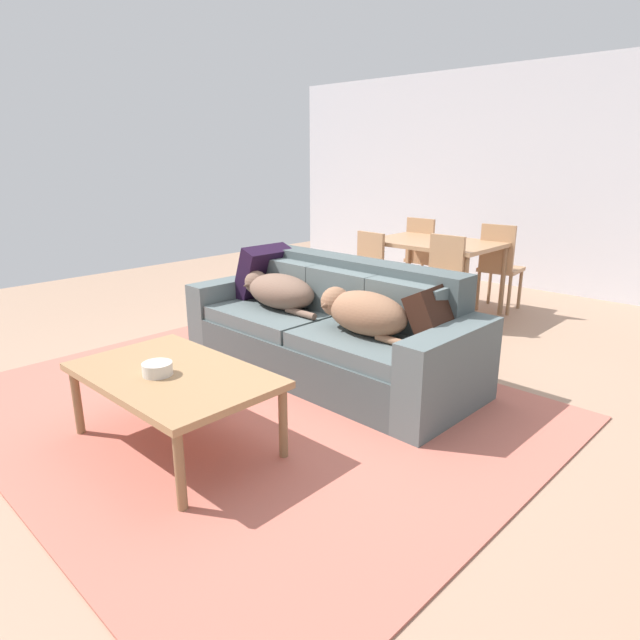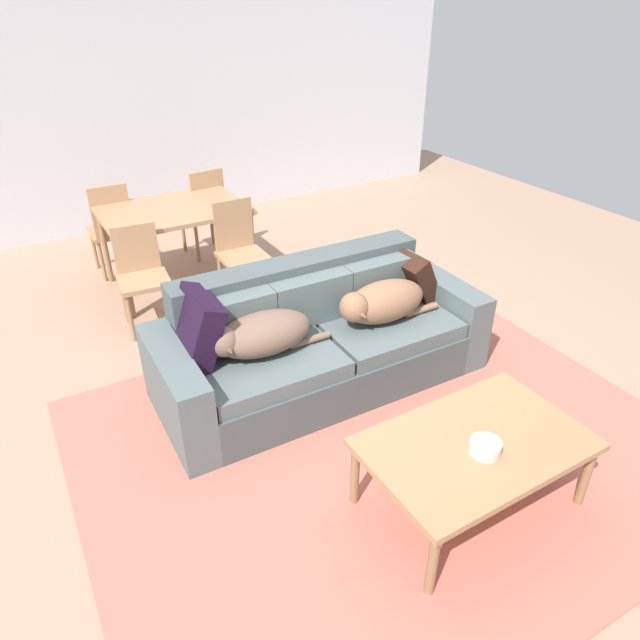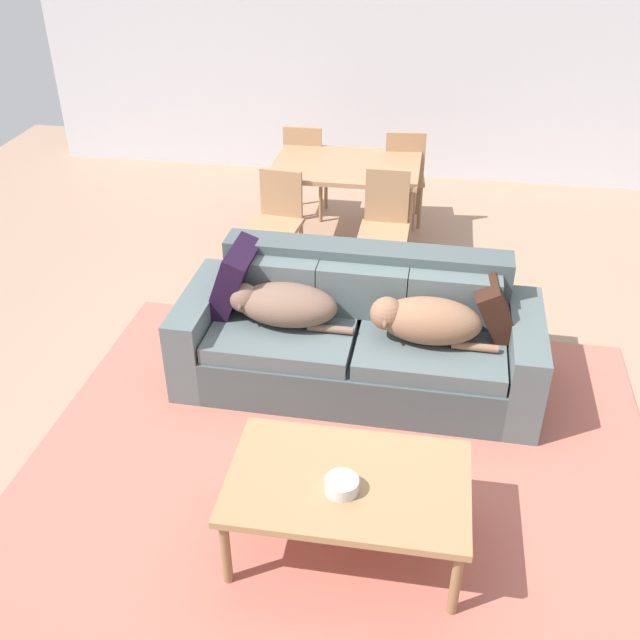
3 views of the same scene
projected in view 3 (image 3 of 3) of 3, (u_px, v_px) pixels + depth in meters
ground_plane at (364, 387)px, 4.91m from camera, size 10.00×10.00×0.00m
back_partition at (411, 49)px, 7.52m from camera, size 8.00×0.12×2.70m
area_rug at (340, 458)px, 4.32m from camera, size 3.70×3.05×0.01m
couch at (359, 337)px, 4.84m from camera, size 2.36×0.98×0.85m
dog_on_left_cushion at (283, 304)px, 4.69m from camera, size 0.82×0.37×0.27m
dog_on_right_cushion at (424, 320)px, 4.50m from camera, size 0.80×0.34×0.29m
throw_pillow_by_left_arm at (234, 278)px, 4.84m from camera, size 0.32×0.47×0.48m
throw_pillow_by_right_arm at (495, 308)px, 4.61m from camera, size 0.32×0.38×0.39m
coffee_table at (348, 486)px, 3.56m from camera, size 1.19×0.75×0.46m
bowl_on_coffee_table at (342, 485)px, 3.46m from camera, size 0.16×0.16×0.07m
dining_table at (346, 172)px, 6.38m from camera, size 1.28×0.91×0.77m
dining_chair_near_left at (278, 218)px, 6.06m from camera, size 0.44×0.44×0.86m
dining_chair_near_right at (385, 221)px, 5.96m from camera, size 0.40×0.40×0.91m
dining_chair_far_left at (305, 168)px, 6.98m from camera, size 0.40×0.40×0.94m
dining_chair_far_right at (403, 173)px, 6.84m from camera, size 0.44×0.44×0.94m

